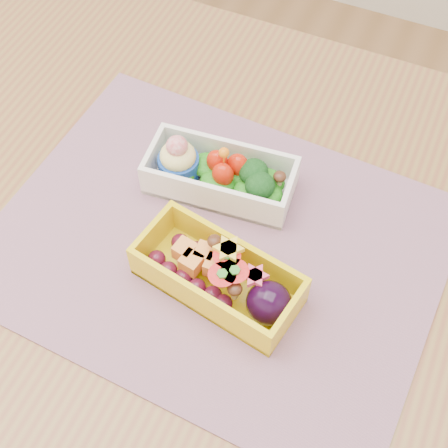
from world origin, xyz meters
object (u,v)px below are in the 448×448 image
at_px(table, 225,309).
at_px(bento_white, 219,175).
at_px(bento_yellow, 221,277).
at_px(placemat, 216,245).

distance_m(table, bento_white, 0.17).
height_order(table, bento_yellow, bento_yellow).
distance_m(table, placemat, 0.10).
height_order(table, placemat, placemat).
relative_size(table, bento_yellow, 6.53).
bearing_deg(table, bento_yellow, -75.68).
height_order(placemat, bento_yellow, bento_yellow).
relative_size(bento_white, bento_yellow, 0.96).
relative_size(placemat, bento_white, 2.73).
relative_size(placemat, bento_yellow, 2.62).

